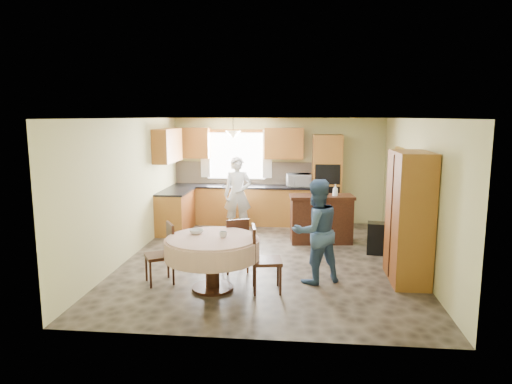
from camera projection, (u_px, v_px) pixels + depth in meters
The scene contains 36 objects.
floor at pixel (268, 259), 8.19m from camera, with size 5.00×6.00×0.01m, color brown.
ceiling at pixel (269, 118), 7.78m from camera, with size 5.00×6.00×0.01m, color white.
wall_back at pixel (278, 171), 10.93m from camera, with size 5.00×0.02×2.50m, color #BFBB7A.
wall_front at pixel (249, 234), 5.04m from camera, with size 5.00×0.02×2.50m, color #BFBB7A.
wall_left at pixel (131, 188), 8.23m from camera, with size 0.02×6.00×2.50m, color #BFBB7A.
wall_right at pixel (415, 193), 7.73m from camera, with size 0.02×6.00×2.50m, color #BFBB7A.
window at pixel (236, 156), 10.95m from camera, with size 1.40×0.03×1.10m, color white.
curtain_left at pixel (205, 154), 10.97m from camera, with size 0.22×0.02×1.15m, color white.
curtain_right at pixel (267, 154), 10.82m from camera, with size 0.22×0.02×1.15m, color white.
base_cab_back at pixel (241, 205), 10.85m from camera, with size 3.30×0.60×0.88m, color #B47F30.
counter_back at pixel (241, 186), 10.77m from camera, with size 3.30×0.64×0.04m, color black.
base_cab_left at pixel (176, 212), 10.10m from camera, with size 0.60×1.20×0.88m, color #B47F30.
counter_left at pixel (175, 192), 10.03m from camera, with size 0.64×1.20×0.04m, color black.
backsplash at pixel (243, 173), 11.01m from camera, with size 3.30×0.02×0.55m, color tan.
wall_cab_left at pixel (192, 143), 10.86m from camera, with size 0.85×0.33×0.72m, color #A9642A.
wall_cab_right at pixel (284, 143), 10.64m from camera, with size 0.90×0.33×0.72m, color #A9642A.
wall_cab_side at pixel (168, 145), 9.87m from camera, with size 0.33×1.20×0.72m, color #A9642A.
oven_tower at pixel (327, 181), 10.54m from camera, with size 0.66×0.62×2.12m, color #B47F30.
oven_upper at pixel (328, 174), 10.20m from camera, with size 0.56×0.01×0.45m, color black.
oven_lower at pixel (327, 196), 10.28m from camera, with size 0.56×0.01×0.45m, color black.
pendant at pixel (233, 135), 10.39m from camera, with size 0.36×0.36×0.18m, color beige.
sideboard at pixel (321, 220), 9.21m from camera, with size 1.28×0.53×0.91m, color #3E1D10.
space_heater at pixel (379, 238), 8.47m from camera, with size 0.43×0.30×0.59m, color black.
cupboard at pixel (409, 217), 6.97m from camera, with size 0.53×1.05×2.01m, color #B47F30.
dining_table at pixel (212, 249), 6.67m from camera, with size 1.39×1.39×0.79m.
chair_left at pixel (164, 250), 6.97m from camera, with size 0.55×0.55×0.92m.
chair_back at pixel (236, 243), 7.42m from camera, with size 0.52×0.52×0.91m.
chair_right at pixel (261, 255), 6.61m from camera, with size 0.48×0.48×0.98m.
framed_picture at pixel (399, 160), 8.95m from camera, with size 0.06×0.61×0.50m.
microwave at pixel (298, 180), 10.56m from camera, with size 0.54×0.37×0.30m, color silver.
person_sink at pixel (238, 195), 10.02m from camera, with size 0.61×0.40×1.67m, color silver.
person_dining at pixel (316, 231), 6.95m from camera, with size 0.78×0.61×1.60m, color #39567D.
bowl_sideboard at pixel (301, 197), 9.17m from camera, with size 0.21×0.21×0.05m, color #B2B2B2.
bottle_sideboard at pixel (335, 191), 9.09m from camera, with size 0.11×0.11×0.29m, color silver.
cup_table at pixel (223, 234), 6.62m from camera, with size 0.12×0.12×0.09m, color #B2B2B2.
bowl_table at pixel (196, 232), 6.83m from camera, with size 0.21×0.21×0.07m, color #B2B2B2.
Camera 1 is at (0.57, -7.86, 2.53)m, focal length 32.00 mm.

